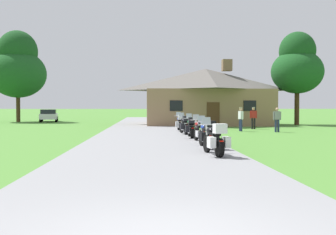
{
  "coord_description": "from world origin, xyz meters",
  "views": [
    {
      "loc": [
        -0.22,
        -4.86,
        1.76
      ],
      "look_at": [
        1.19,
        21.03,
        1.03
      ],
      "focal_mm": 42.98,
      "sensor_mm": 36.0,
      "label": 1
    }
  ],
  "objects_px": {
    "motorcycle_red_third_in_row": "(200,130)",
    "bystander_gray_shirt_by_tree": "(277,118)",
    "motorcycle_blue_second_in_row": "(207,135)",
    "tree_left_far": "(18,67)",
    "bystander_red_shirt_near_lodge": "(253,117)",
    "bystander_white_shirt_beside_signpost": "(241,118)",
    "tree_right_of_lodge": "(297,66)",
    "motorcycle_green_fourth_in_row": "(191,128)",
    "parked_white_suv_far_left": "(49,115)",
    "motorcycle_black_nearest_to_camera": "(215,140)",
    "motorcycle_black_fifth_in_row": "(185,125)",
    "motorcycle_blue_farthest_in_row": "(180,123)"
  },
  "relations": [
    {
      "from": "bystander_gray_shirt_by_tree",
      "to": "motorcycle_black_fifth_in_row",
      "type": "bearing_deg",
      "value": -156.94
    },
    {
      "from": "motorcycle_black_nearest_to_camera",
      "to": "motorcycle_blue_farthest_in_row",
      "type": "xyz_separation_m",
      "value": [
        -0.03,
        13.72,
        0.0
      ]
    },
    {
      "from": "motorcycle_red_third_in_row",
      "to": "motorcycle_black_fifth_in_row",
      "type": "xyz_separation_m",
      "value": [
        -0.19,
        5.52,
        -0.01
      ]
    },
    {
      "from": "motorcycle_blue_farthest_in_row",
      "to": "bystander_red_shirt_near_lodge",
      "type": "height_order",
      "value": "bystander_red_shirt_near_lodge"
    },
    {
      "from": "motorcycle_red_third_in_row",
      "to": "tree_left_far",
      "type": "height_order",
      "value": "tree_left_far"
    },
    {
      "from": "motorcycle_black_fifth_in_row",
      "to": "parked_white_suv_far_left",
      "type": "relative_size",
      "value": 0.43
    },
    {
      "from": "bystander_gray_shirt_by_tree",
      "to": "tree_right_of_lodge",
      "type": "relative_size",
      "value": 0.19
    },
    {
      "from": "bystander_gray_shirt_by_tree",
      "to": "tree_left_far",
      "type": "distance_m",
      "value": 30.64
    },
    {
      "from": "motorcycle_blue_second_in_row",
      "to": "motorcycle_black_fifth_in_row",
      "type": "bearing_deg",
      "value": 85.83
    },
    {
      "from": "tree_left_far",
      "to": "motorcycle_red_third_in_row",
      "type": "bearing_deg",
      "value": -57.99
    },
    {
      "from": "bystander_gray_shirt_by_tree",
      "to": "motorcycle_blue_second_in_row",
      "type": "bearing_deg",
      "value": -117.87
    },
    {
      "from": "tree_right_of_lodge",
      "to": "motorcycle_red_third_in_row",
      "type": "bearing_deg",
      "value": -122.61
    },
    {
      "from": "motorcycle_red_third_in_row",
      "to": "motorcycle_blue_farthest_in_row",
      "type": "distance_m",
      "value": 8.46
    },
    {
      "from": "bystander_gray_shirt_by_tree",
      "to": "tree_right_of_lodge",
      "type": "xyz_separation_m",
      "value": [
        5.32,
        10.35,
        4.65
      ]
    },
    {
      "from": "motorcycle_black_nearest_to_camera",
      "to": "motorcycle_red_third_in_row",
      "type": "distance_m",
      "value": 5.27
    },
    {
      "from": "motorcycle_black_nearest_to_camera",
      "to": "bystander_red_shirt_near_lodge",
      "type": "bearing_deg",
      "value": 62.59
    },
    {
      "from": "motorcycle_black_nearest_to_camera",
      "to": "motorcycle_blue_second_in_row",
      "type": "distance_m",
      "value": 2.51
    },
    {
      "from": "motorcycle_red_third_in_row",
      "to": "bystander_gray_shirt_by_tree",
      "type": "relative_size",
      "value": 1.25
    },
    {
      "from": "motorcycle_blue_second_in_row",
      "to": "motorcycle_green_fourth_in_row",
      "type": "height_order",
      "value": "same"
    },
    {
      "from": "motorcycle_black_fifth_in_row",
      "to": "bystander_red_shirt_near_lodge",
      "type": "bearing_deg",
      "value": 39.22
    },
    {
      "from": "bystander_gray_shirt_by_tree",
      "to": "bystander_red_shirt_near_lodge",
      "type": "bearing_deg",
      "value": 102.71
    },
    {
      "from": "motorcycle_blue_farthest_in_row",
      "to": "tree_right_of_lodge",
      "type": "bearing_deg",
      "value": 37.22
    },
    {
      "from": "motorcycle_blue_second_in_row",
      "to": "tree_left_far",
      "type": "xyz_separation_m",
      "value": [
        -16.86,
        29.86,
        5.53
      ]
    },
    {
      "from": "motorcycle_blue_farthest_in_row",
      "to": "bystander_gray_shirt_by_tree",
      "type": "height_order",
      "value": "bystander_gray_shirt_by_tree"
    },
    {
      "from": "motorcycle_black_fifth_in_row",
      "to": "bystander_white_shirt_beside_signpost",
      "type": "bearing_deg",
      "value": 32.17
    },
    {
      "from": "motorcycle_red_third_in_row",
      "to": "motorcycle_blue_farthest_in_row",
      "type": "relative_size",
      "value": 1.0
    },
    {
      "from": "motorcycle_blue_farthest_in_row",
      "to": "motorcycle_blue_second_in_row",
      "type": "bearing_deg",
      "value": -91.5
    },
    {
      "from": "motorcycle_blue_second_in_row",
      "to": "motorcycle_blue_farthest_in_row",
      "type": "distance_m",
      "value": 11.21
    },
    {
      "from": "motorcycle_blue_second_in_row",
      "to": "bystander_gray_shirt_by_tree",
      "type": "relative_size",
      "value": 1.25
    },
    {
      "from": "bystander_red_shirt_near_lodge",
      "to": "bystander_white_shirt_beside_signpost",
      "type": "distance_m",
      "value": 3.09
    },
    {
      "from": "motorcycle_red_third_in_row",
      "to": "tree_right_of_lodge",
      "type": "distance_m",
      "value": 22.19
    },
    {
      "from": "tree_left_far",
      "to": "tree_right_of_lodge",
      "type": "bearing_deg",
      "value": -17.25
    },
    {
      "from": "motorcycle_black_nearest_to_camera",
      "to": "bystander_gray_shirt_by_tree",
      "type": "bearing_deg",
      "value": 55.45
    },
    {
      "from": "bystander_red_shirt_near_lodge",
      "to": "tree_left_far",
      "type": "height_order",
      "value": "tree_left_far"
    },
    {
      "from": "motorcycle_green_fourth_in_row",
      "to": "parked_white_suv_far_left",
      "type": "bearing_deg",
      "value": 118.28
    },
    {
      "from": "motorcycle_blue_second_in_row",
      "to": "motorcycle_green_fourth_in_row",
      "type": "distance_m",
      "value": 5.42
    },
    {
      "from": "motorcycle_blue_second_in_row",
      "to": "bystander_red_shirt_near_lodge",
      "type": "xyz_separation_m",
      "value": [
        5.79,
        14.36,
        0.34
      ]
    },
    {
      "from": "bystander_red_shirt_near_lodge",
      "to": "bystander_white_shirt_beside_signpost",
      "type": "relative_size",
      "value": 1.0
    },
    {
      "from": "bystander_red_shirt_near_lodge",
      "to": "tree_left_far",
      "type": "relative_size",
      "value": 0.16
    },
    {
      "from": "motorcycle_black_fifth_in_row",
      "to": "tree_right_of_lodge",
      "type": "xyz_separation_m",
      "value": [
        11.84,
        12.7,
        4.97
      ]
    },
    {
      "from": "bystander_white_shirt_beside_signpost",
      "to": "bystander_gray_shirt_by_tree",
      "type": "bearing_deg",
      "value": 46.84
    },
    {
      "from": "motorcycle_red_third_in_row",
      "to": "bystander_white_shirt_beside_signpost",
      "type": "xyz_separation_m",
      "value": [
        4.1,
        8.97,
        0.33
      ]
    },
    {
      "from": "bystander_gray_shirt_by_tree",
      "to": "motorcycle_blue_farthest_in_row",
      "type": "bearing_deg",
      "value": 178.14
    },
    {
      "from": "motorcycle_red_third_in_row",
      "to": "motorcycle_green_fourth_in_row",
      "type": "bearing_deg",
      "value": 88.07
    },
    {
      "from": "tree_right_of_lodge",
      "to": "tree_left_far",
      "type": "bearing_deg",
      "value": 162.75
    },
    {
      "from": "motorcycle_red_third_in_row",
      "to": "parked_white_suv_far_left",
      "type": "distance_m",
      "value": 30.51
    },
    {
      "from": "bystander_white_shirt_beside_signpost",
      "to": "tree_left_far",
      "type": "xyz_separation_m",
      "value": [
        -21.04,
        18.13,
        5.19
      ]
    },
    {
      "from": "motorcycle_black_nearest_to_camera",
      "to": "motorcycle_black_fifth_in_row",
      "type": "height_order",
      "value": "same"
    },
    {
      "from": "motorcycle_blue_second_in_row",
      "to": "motorcycle_blue_farthest_in_row",
      "type": "height_order",
      "value": "same"
    },
    {
      "from": "motorcycle_red_third_in_row",
      "to": "bystander_red_shirt_near_lodge",
      "type": "xyz_separation_m",
      "value": [
        5.72,
        11.6,
        0.33
      ]
    }
  ]
}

